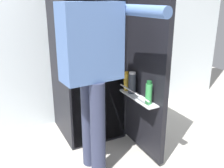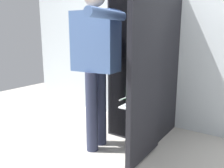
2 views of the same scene
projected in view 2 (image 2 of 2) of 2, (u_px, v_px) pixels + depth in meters
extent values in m
plane|color=#B7B2A8|center=(117.00, 149.00, 2.39)|extent=(6.71, 6.71, 0.00)
cube|color=silver|center=(159.00, 21.00, 2.88)|extent=(4.40, 0.10, 2.66)
cube|color=black|center=(144.00, 62.00, 2.68)|extent=(0.59, 0.65, 1.69)
cube|color=white|center=(131.00, 65.00, 2.42)|extent=(0.55, 0.01, 1.65)
cube|color=white|center=(133.00, 63.00, 2.46)|extent=(0.51, 0.09, 0.01)
cube|color=black|center=(146.00, 70.00, 2.00)|extent=(0.05, 0.59, 1.66)
cube|color=white|center=(137.00, 102.00, 2.11)|extent=(0.10, 0.49, 0.01)
cylinder|color=silver|center=(133.00, 94.00, 2.12)|extent=(0.01, 0.47, 0.01)
cylinder|color=#333842|center=(144.00, 89.00, 2.18)|extent=(0.07, 0.07, 0.18)
cylinder|color=silver|center=(145.00, 79.00, 2.16)|extent=(0.06, 0.06, 0.02)
cylinder|color=green|center=(129.00, 96.00, 1.96)|extent=(0.06, 0.06, 0.17)
cylinder|color=#195B28|center=(129.00, 84.00, 1.94)|extent=(0.04, 0.04, 0.03)
cylinder|color=gold|center=(147.00, 88.00, 2.26)|extent=(0.05, 0.05, 0.16)
cylinder|color=#BC8419|center=(147.00, 79.00, 2.24)|extent=(0.04, 0.04, 0.02)
cylinder|color=gold|center=(145.00, 59.00, 2.37)|extent=(0.09, 0.09, 0.10)
cylinder|color=#2D334C|center=(101.00, 108.00, 2.43)|extent=(0.12, 0.12, 0.81)
cylinder|color=#2D334C|center=(92.00, 112.00, 2.29)|extent=(0.12, 0.12, 0.81)
cube|color=#4C6BA3|center=(95.00, 42.00, 2.21)|extent=(0.47, 0.26, 0.57)
cylinder|color=#4C6BA3|center=(107.00, 43.00, 2.41)|extent=(0.08, 0.08, 0.54)
cylinder|color=#4C6BA3|center=(107.00, 14.00, 1.84)|extent=(0.12, 0.54, 0.08)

